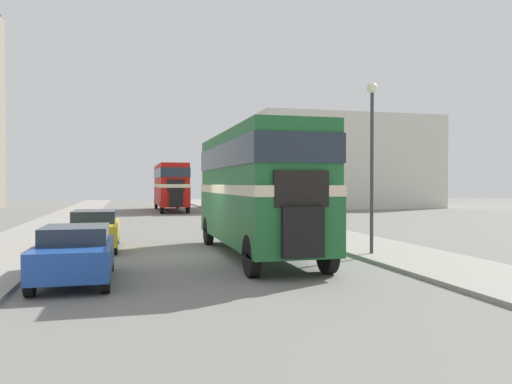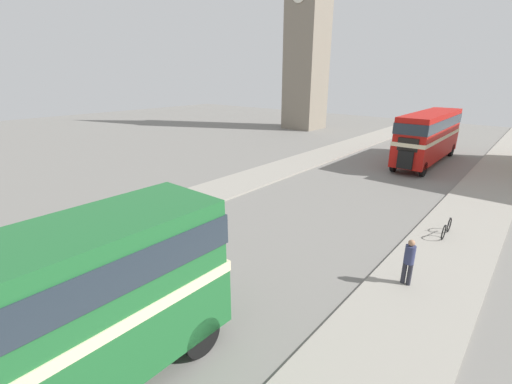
# 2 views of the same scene
# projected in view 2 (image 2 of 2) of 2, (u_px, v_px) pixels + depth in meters

# --- Properties ---
(ground_plane) EXTENTS (120.00, 120.00, 0.00)m
(ground_plane) POSITION_uv_depth(u_px,v_px,m) (40.00, 364.00, 9.04)
(ground_plane) COLOR slate
(double_decker_bus) EXTENTS (2.49, 9.62, 4.25)m
(double_decker_bus) POSITION_uv_depth(u_px,v_px,m) (13.00, 332.00, 6.60)
(double_decker_bus) COLOR #1E602D
(double_decker_bus) RESTS_ON ground_plane
(bus_distant) EXTENTS (2.47, 11.10, 4.29)m
(bus_distant) POSITION_uv_depth(u_px,v_px,m) (429.00, 133.00, 28.72)
(bus_distant) COLOR #B2140F
(bus_distant) RESTS_ON ground_plane
(car_parked_mid) EXTENTS (1.77, 4.30, 1.48)m
(car_parked_mid) POSITION_uv_depth(u_px,v_px,m) (77.00, 255.00, 12.96)
(car_parked_mid) COLOR gold
(car_parked_mid) RESTS_ON ground_plane
(pedestrian_walking) EXTENTS (0.35, 0.35, 1.75)m
(pedestrian_walking) POSITION_uv_depth(u_px,v_px,m) (409.00, 259.00, 12.01)
(pedestrian_walking) COLOR #282833
(pedestrian_walking) RESTS_ON sidewalk_right
(bicycle_on_pavement) EXTENTS (0.05, 1.76, 0.78)m
(bicycle_on_pavement) POSITION_uv_depth(u_px,v_px,m) (447.00, 228.00, 15.90)
(bicycle_on_pavement) COLOR black
(bicycle_on_pavement) RESTS_ON sidewalk_right
(church_tower) EXTENTS (4.80, 4.80, 31.09)m
(church_tower) POSITION_uv_depth(u_px,v_px,m) (309.00, 3.00, 43.59)
(church_tower) COLOR gray
(church_tower) RESTS_ON ground_plane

